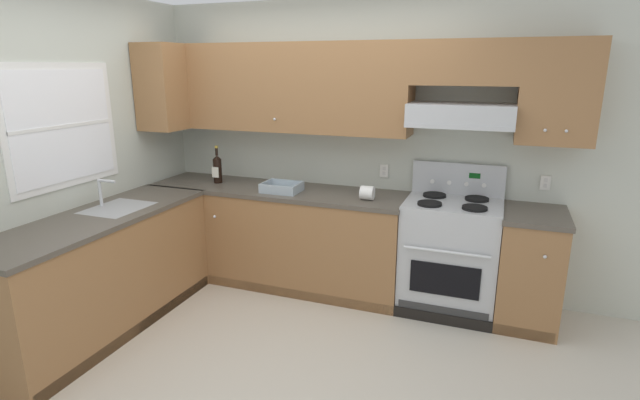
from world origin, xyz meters
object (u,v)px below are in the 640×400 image
at_px(wine_bottle, 217,168).
at_px(paper_towel_roll, 367,193).
at_px(stove, 450,255).
at_px(bowl, 282,189).

xyz_separation_m(wine_bottle, paper_towel_roll, (1.49, -0.10, -0.08)).
height_order(stove, wine_bottle, wine_bottle).
bearing_deg(paper_towel_roll, bowl, -179.86).
bearing_deg(wine_bottle, stove, 0.12).
relative_size(bowl, paper_towel_roll, 2.81).
xyz_separation_m(stove, bowl, (-1.47, -0.10, 0.46)).
height_order(stove, paper_towel_roll, stove).
height_order(wine_bottle, bowl, wine_bottle).
bearing_deg(stove, wine_bottle, -179.88).
bearing_deg(paper_towel_roll, wine_bottle, 176.35).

